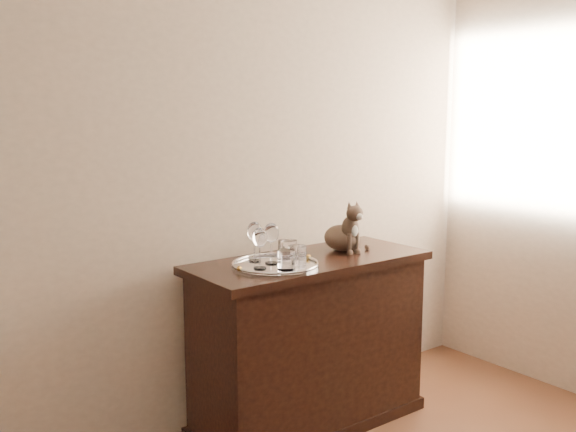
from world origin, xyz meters
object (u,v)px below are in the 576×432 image
wine_glass_d (271,243)px  tumbler_b (286,260)px  cat (342,225)px  wine_glass_c (260,248)px  sideboard (309,342)px  wine_glass_b (255,242)px  tumbler_a (297,256)px  tumbler_c (288,251)px  tray (275,265)px

wine_glass_d → tumbler_b: 0.15m
tumbler_b → cat: size_ratio=0.34×
tumbler_b → wine_glass_c: bearing=131.6°
sideboard → wine_glass_b: bearing=162.4°
tumbler_a → tumbler_c: size_ratio=0.95×
tumbler_c → sideboard: bearing=3.9°
tumbler_b → wine_glass_d: bearing=83.1°
tray → cat: cat is taller
wine_glass_b → tumbler_b: (0.02, -0.22, -0.05)m
wine_glass_c → wine_glass_d: 0.11m
tray → sideboard: bearing=7.6°
wine_glass_c → tray: bearing=10.1°
wine_glass_b → tumbler_a: (0.09, -0.20, -0.05)m
tumbler_c → cat: bearing=7.6°
sideboard → wine_glass_c: bearing=-171.7°
tray → tumbler_c: size_ratio=4.01×
tumbler_a → tumbler_b: (-0.07, -0.02, -0.00)m
sideboard → tray: size_ratio=3.00×
wine_glass_c → wine_glass_d: (0.10, 0.05, 0.00)m
wine_glass_d → cat: cat is taller
tumbler_a → wine_glass_b: bearing=114.7°
wine_glass_b → tumbler_b: wine_glass_b is taller
tumbler_a → wine_glass_d: bearing=116.4°
wine_glass_b → wine_glass_d: 0.09m
wine_glass_c → tumbler_c: (0.18, 0.04, -0.04)m
wine_glass_b → wine_glass_d: bearing=-67.6°
tray → tumbler_a: tumbler_a is taller
wine_glass_c → wine_glass_d: wine_glass_d is taller
tumbler_a → tumbler_c: (0.03, 0.11, 0.00)m
tumbler_a → wine_glass_c: bearing=155.1°
wine_glass_d → tumbler_a: (0.06, -0.12, -0.05)m
tumbler_c → wine_glass_d: bearing=174.8°
tumbler_c → wine_glass_c: bearing=-168.3°
tumbler_b → tumbler_a: bearing=13.4°
tumbler_a → cat: (0.41, 0.16, 0.08)m
cat → tumbler_b: bearing=-155.8°
wine_glass_c → sideboard: bearing=8.3°
wine_glass_b → wine_glass_d: size_ratio=0.99×
tumbler_c → cat: cat is taller
wine_glass_d → tumbler_b: wine_glass_d is taller
tumbler_b → cat: (0.49, 0.18, 0.08)m
wine_glass_c → wine_glass_d: size_ratio=0.98×
tray → wine_glass_b: size_ratio=2.14×
tumbler_c → wine_glass_b: bearing=142.7°
tray → tumbler_a: 0.12m
wine_glass_c → tumbler_b: bearing=-48.4°
wine_glass_b → tumbler_b: bearing=-85.2°
wine_glass_b → wine_glass_d: wine_glass_d is taller
wine_glass_c → cat: bearing=8.9°
wine_glass_b → tumbler_c: size_ratio=1.87×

